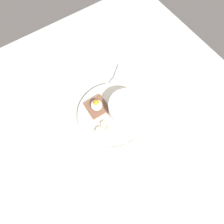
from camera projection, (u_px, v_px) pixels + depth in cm
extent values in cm
cube|color=beige|center=(112.00, 115.00, 74.38)|extent=(120.00, 120.00, 2.00)
cylinder|color=white|center=(112.00, 114.00, 72.98)|extent=(29.00, 29.00, 1.00)
torus|color=white|center=(112.00, 113.00, 72.23)|extent=(28.80, 28.80, 0.60)
cylinder|color=white|center=(126.00, 108.00, 69.94)|extent=(14.20, 14.20, 6.53)
torus|color=white|center=(127.00, 105.00, 66.89)|extent=(14.40, 14.40, 0.60)
cylinder|color=white|center=(126.00, 108.00, 70.30)|extent=(12.80, 12.80, 5.35)
ellipsoid|color=white|center=(126.00, 106.00, 67.99)|extent=(12.16, 12.16, 1.20)
ellipsoid|color=tan|center=(134.00, 110.00, 66.98)|extent=(1.95, 1.36, 0.79)
ellipsoid|color=olive|center=(126.00, 108.00, 67.28)|extent=(2.10, 2.02, 0.76)
ellipsoid|color=tan|center=(129.00, 107.00, 67.38)|extent=(1.80, 2.18, 0.81)
ellipsoid|color=tan|center=(129.00, 108.00, 67.34)|extent=(1.63, 1.76, 0.64)
cube|color=brown|center=(97.00, 106.00, 72.14)|extent=(8.51, 8.51, 0.30)
cube|color=#A36C50|center=(97.00, 107.00, 72.77)|extent=(8.34, 8.34, 1.55)
ellipsoid|color=white|center=(96.00, 105.00, 70.90)|extent=(5.04, 4.67, 2.47)
sphere|color=orange|center=(96.00, 103.00, 70.41)|extent=(2.58, 2.58, 2.58)
cylinder|color=beige|center=(104.00, 124.00, 70.13)|extent=(3.02, 2.87, 1.62)
cylinder|color=tan|center=(104.00, 124.00, 69.57)|extent=(0.53, 0.52, 0.20)
cylinder|color=#FBE8BD|center=(110.00, 130.00, 69.48)|extent=(3.80, 3.85, 1.29)
cylinder|color=#C4B593|center=(110.00, 129.00, 69.07)|extent=(0.68, 0.69, 0.19)
cylinder|color=beige|center=(100.00, 131.00, 69.04)|extent=(4.27, 4.36, 1.66)
cylinder|color=#B5AC8B|center=(100.00, 131.00, 68.42)|extent=(0.77, 0.77, 0.18)
cylinder|color=silver|center=(116.00, 73.00, 80.40)|extent=(6.52, 8.02, 0.80)
ellipsoid|color=silver|center=(113.00, 81.00, 78.77)|extent=(4.11, 4.31, 0.70)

